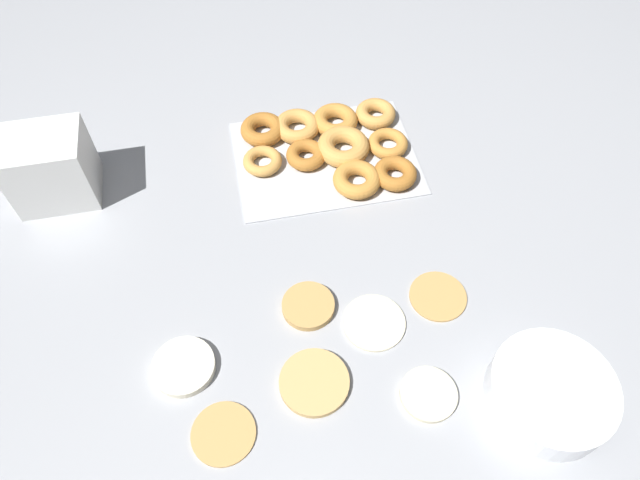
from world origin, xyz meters
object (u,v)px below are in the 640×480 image
pancake_3 (223,433)px  pancake_4 (428,394)px  pancake_1 (314,382)px  donut_tray (331,146)px  pancake_0 (374,322)px  pancake_5 (438,296)px  pancake_6 (309,307)px  container_stack (51,168)px  batter_bowl (550,393)px  pancake_2 (184,367)px

pancake_3 → pancake_4: (-0.32, 0.00, 0.00)m
pancake_1 → donut_tray: 0.52m
pancake_0 → pancake_5: (-0.12, -0.03, -0.00)m
pancake_5 → pancake_6: pancake_6 is taller
pancake_4 → container_stack: (0.59, -0.55, 0.07)m
pancake_6 → donut_tray: size_ratio=0.25×
pancake_0 → pancake_6: pancake_6 is taller
pancake_6 → batter_bowl: 0.41m
pancake_4 → batter_bowl: (-0.18, 0.04, 0.02)m
pancake_3 → donut_tray: (-0.29, -0.55, 0.01)m
pancake_3 → donut_tray: bearing=-117.4°
pancake_2 → pancake_4: 0.40m
pancake_3 → batter_bowl: 0.51m
pancake_4 → donut_tray: 0.56m
pancake_0 → pancake_4: same height
pancake_4 → pancake_5: pancake_4 is taller
pancake_3 → pancake_4: pancake_4 is taller
batter_bowl → container_stack: (0.77, -0.59, 0.04)m
pancake_0 → container_stack: 0.68m
pancake_1 → pancake_5: bearing=-155.2°
pancake_0 → container_stack: container_stack is taller
pancake_3 → pancake_4: bearing=179.3°
pancake_6 → batter_bowl: batter_bowl is taller
pancake_1 → pancake_4: pancake_1 is taller
pancake_0 → batter_bowl: bearing=141.5°
pancake_5 → pancake_6: size_ratio=1.10×
pancake_1 → pancake_5: size_ratio=1.12×
pancake_4 → batter_bowl: size_ratio=0.47×
pancake_6 → donut_tray: bearing=-107.9°
pancake_3 → pancake_0: bearing=-153.3°
pancake_1 → batter_bowl: batter_bowl is taller
pancake_0 → container_stack: size_ratio=0.72×
pancake_4 → pancake_6: size_ratio=0.99×
pancake_4 → batter_bowl: batter_bowl is taller
pancake_1 → container_stack: 0.65m
pancake_0 → pancake_4: bearing=110.3°
pancake_0 → donut_tray: size_ratio=0.29×
pancake_2 → pancake_6: size_ratio=1.11×
pancake_4 → pancake_3: bearing=-0.7°
pancake_5 → pancake_6: 0.23m
pancake_0 → pancake_4: size_ratio=1.20×
pancake_2 → pancake_3: (-0.05, 0.12, -0.00)m
pancake_4 → pancake_5: (-0.07, -0.17, -0.00)m
pancake_5 → donut_tray: size_ratio=0.27×
pancake_4 → pancake_0: bearing=-69.7°
pancake_1 → batter_bowl: bearing=164.5°
pancake_0 → batter_bowl: size_ratio=0.56×
pancake_1 → donut_tray: donut_tray is taller
pancake_0 → container_stack: (0.54, -0.41, 0.07)m
pancake_1 → batter_bowl: 0.37m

